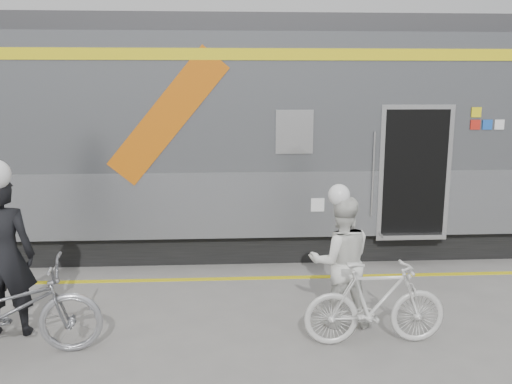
{
  "coord_description": "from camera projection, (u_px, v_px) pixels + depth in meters",
  "views": [
    {
      "loc": [
        -0.09,
        -5.9,
        3.03
      ],
      "look_at": [
        0.34,
        1.6,
        1.5
      ],
      "focal_mm": 38.0,
      "sensor_mm": 36.0,
      "label": 1
    }
  ],
  "objects": [
    {
      "name": "woman",
      "position": [
        341.0,
        262.0,
        6.75
      ],
      "size": [
        0.82,
        0.64,
        1.66
      ],
      "primitive_type": "imported",
      "rotation": [
        0.0,
        0.0,
        3.16
      ],
      "color": "silver",
      "rests_on": "ground"
    },
    {
      "name": "helmet_woman",
      "position": [
        343.0,
        186.0,
        6.56
      ],
      "size": [
        0.27,
        0.27,
        0.27
      ],
      "primitive_type": "sphere",
      "color": "white",
      "rests_on": "woman"
    },
    {
      "name": "bicycle_left",
      "position": [
        6.0,
        310.0,
        6.0
      ],
      "size": [
        2.15,
        0.97,
        1.09
      ],
      "primitive_type": "imported",
      "rotation": [
        0.0,
        0.0,
        1.69
      ],
      "color": "#A0A2A8",
      "rests_on": "ground"
    },
    {
      "name": "safety_strip",
      "position": [
        232.0,
        279.0,
        8.49
      ],
      "size": [
        24.0,
        0.12,
        0.01
      ],
      "primitive_type": "cube",
      "color": "yellow",
      "rests_on": "ground"
    },
    {
      "name": "ground",
      "position": [
        235.0,
        344.0,
        6.38
      ],
      "size": [
        90.0,
        90.0,
        0.0
      ],
      "primitive_type": "plane",
      "color": "slate",
      "rests_on": "ground"
    },
    {
      "name": "train",
      "position": [
        274.0,
        135.0,
        10.12
      ],
      "size": [
        24.0,
        3.17,
        4.1
      ],
      "color": "black",
      "rests_on": "ground"
    },
    {
      "name": "bicycle_right",
      "position": [
        375.0,
        303.0,
        6.3
      ],
      "size": [
        1.69,
        0.5,
        1.01
      ],
      "primitive_type": "imported",
      "rotation": [
        0.0,
        0.0,
        1.59
      ],
      "color": "silver",
      "rests_on": "ground"
    },
    {
      "name": "man",
      "position": [
        3.0,
        257.0,
        6.44
      ],
      "size": [
        0.78,
        0.56,
        1.98
      ],
      "primitive_type": "imported",
      "rotation": [
        0.0,
        0.0,
        3.26
      ],
      "color": "black",
      "rests_on": "ground"
    }
  ]
}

